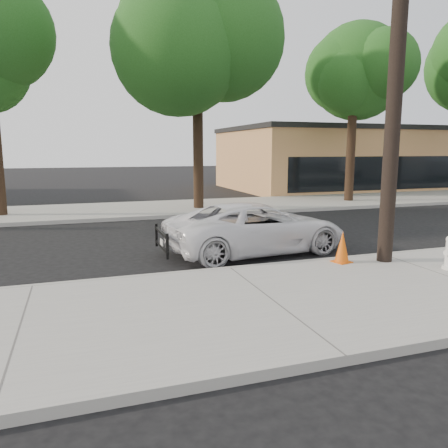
{
  "coord_description": "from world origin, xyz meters",
  "views": [
    {
      "loc": [
        -3.09,
        -10.86,
        2.7
      ],
      "look_at": [
        0.09,
        -1.42,
        1.0
      ],
      "focal_mm": 35.0,
      "sensor_mm": 36.0,
      "label": 1
    }
  ],
  "objects": [
    {
      "name": "curb_near",
      "position": [
        0.0,
        -2.1,
        0.07
      ],
      "size": [
        90.0,
        0.12,
        0.16
      ],
      "primitive_type": "cube",
      "color": "#9E9B93",
      "rests_on": "ground"
    },
    {
      "name": "traffic_cone",
      "position": [
        2.58,
        -2.5,
        0.5
      ],
      "size": [
        0.45,
        0.45,
        0.72
      ],
      "rotation": [
        0.0,
        0.0,
        0.22
      ],
      "color": "#DD570B",
      "rests_on": "near_sidewalk"
    },
    {
      "name": "far_sidewalk",
      "position": [
        0.0,
        8.5,
        0.07
      ],
      "size": [
        90.0,
        5.0,
        0.15
      ],
      "primitive_type": "cube",
      "color": "gray",
      "rests_on": "ground"
    },
    {
      "name": "police_cruiser",
      "position": [
        1.34,
        -0.42,
        0.67
      ],
      "size": [
        5.04,
        2.76,
        1.34
      ],
      "primitive_type": "imported",
      "rotation": [
        0.0,
        0.0,
        1.69
      ],
      "color": "white",
      "rests_on": "ground"
    },
    {
      "name": "near_sidewalk",
      "position": [
        0.0,
        -4.3,
        0.07
      ],
      "size": [
        90.0,
        4.4,
        0.15
      ],
      "primitive_type": "cube",
      "color": "gray",
      "rests_on": "ground"
    },
    {
      "name": "utility_pole",
      "position": [
        3.6,
        -2.7,
        4.7
      ],
      "size": [
        1.4,
        0.34,
        9.0
      ],
      "color": "black",
      "rests_on": "near_sidewalk"
    },
    {
      "name": "ground",
      "position": [
        0.0,
        0.0,
        0.0
      ],
      "size": [
        120.0,
        120.0,
        0.0
      ],
      "primitive_type": "plane",
      "color": "black",
      "rests_on": "ground"
    },
    {
      "name": "building_main",
      "position": [
        16.0,
        16.0,
        2.0
      ],
      "size": [
        18.0,
        10.0,
        4.0
      ],
      "primitive_type": "cube",
      "color": "tan",
      "rests_on": "ground"
    },
    {
      "name": "tree_c",
      "position": [
        2.22,
        7.64,
        6.91
      ],
      "size": [
        4.96,
        4.8,
        9.55
      ],
      "color": "black",
      "rests_on": "far_sidewalk"
    },
    {
      "name": "tree_d",
      "position": [
        10.2,
        7.95,
        6.37
      ],
      "size": [
        4.5,
        4.35,
        8.75
      ],
      "color": "black",
      "rests_on": "far_sidewalk"
    }
  ]
}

